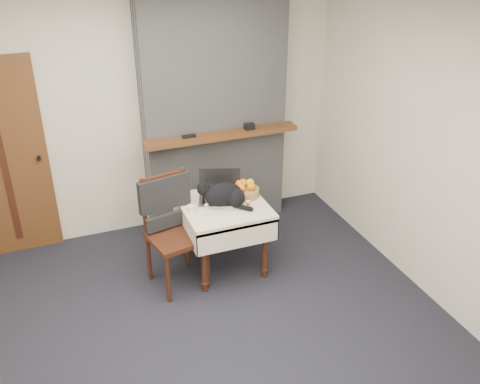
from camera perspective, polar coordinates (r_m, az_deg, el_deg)
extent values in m
plane|color=black|center=(4.53, -5.77, -15.86)|extent=(4.50, 4.50, 0.00)
cube|color=beige|center=(5.57, -12.17, 7.98)|extent=(4.50, 0.02, 2.60)
cube|color=beige|center=(4.77, 20.39, 3.50)|extent=(0.02, 4.00, 2.60)
cube|color=white|center=(3.35, -7.94, 18.65)|extent=(4.50, 4.00, 0.02)
cube|color=brown|center=(5.61, -23.92, 3.03)|extent=(0.82, 0.05, 2.00)
cube|color=#391D0F|center=(5.59, -23.92, 2.91)|extent=(0.06, 0.01, 1.70)
cylinder|color=black|center=(5.56, -20.67, 3.41)|extent=(0.04, 0.06, 0.04)
cube|color=gray|center=(5.63, -2.78, 8.78)|extent=(1.50, 0.30, 2.60)
cube|color=brown|center=(5.49, -1.92, 6.06)|extent=(1.62, 0.18, 0.05)
cube|color=black|center=(5.37, -5.46, 5.94)|extent=(0.14, 0.04, 0.03)
cube|color=black|center=(5.57, 1.00, 7.00)|extent=(0.10, 0.07, 0.06)
cylinder|color=#391D0F|center=(4.87, -3.85, -7.44)|extent=(0.06, 0.06, 0.64)
sphere|color=#391D0F|center=(5.01, -3.76, -9.70)|extent=(0.07, 0.07, 0.07)
cylinder|color=#391D0F|center=(5.04, 2.69, -6.04)|extent=(0.06, 0.06, 0.64)
sphere|color=#391D0F|center=(5.18, 2.64, -8.26)|extent=(0.07, 0.07, 0.07)
cylinder|color=#391D0F|center=(5.35, -5.82, -4.00)|extent=(0.06, 0.06, 0.64)
sphere|color=#391D0F|center=(5.48, -5.70, -6.14)|extent=(0.07, 0.07, 0.07)
cylinder|color=#391D0F|center=(5.51, 0.19, -2.84)|extent=(0.06, 0.06, 0.64)
sphere|color=#391D0F|center=(5.63, 0.18, -4.95)|extent=(0.07, 0.07, 0.07)
cube|color=beige|center=(5.00, -1.75, -1.61)|extent=(0.78, 0.78, 0.06)
cube|color=beige|center=(4.75, -0.16, -4.88)|extent=(0.78, 0.01, 0.22)
cube|color=beige|center=(5.38, -3.12, -0.78)|extent=(0.78, 0.01, 0.22)
cube|color=beige|center=(4.96, -5.93, -3.50)|extent=(0.01, 0.78, 0.22)
cube|color=beige|center=(5.18, 2.28, -1.93)|extent=(0.01, 0.78, 0.22)
cube|color=#B7B7BC|center=(5.02, -2.17, -0.94)|extent=(0.46, 0.39, 0.02)
cube|color=black|center=(5.02, -2.18, -0.80)|extent=(0.37, 0.28, 0.00)
cube|color=black|center=(5.10, -2.18, 1.36)|extent=(0.39, 0.20, 0.27)
cube|color=#AED1FF|center=(5.10, -2.18, 1.35)|extent=(0.36, 0.18, 0.24)
ellipsoid|color=black|center=(4.91, -1.80, -0.29)|extent=(0.41, 0.33, 0.23)
ellipsoid|color=black|center=(4.92, -0.54, -0.54)|extent=(0.25, 0.26, 0.18)
sphere|color=black|center=(4.90, -3.89, 0.32)|extent=(0.17, 0.17, 0.13)
ellipsoid|color=white|center=(4.92, -4.38, 0.00)|extent=(0.08, 0.08, 0.06)
ellipsoid|color=white|center=(4.95, -3.48, -0.69)|extent=(0.08, 0.09, 0.09)
cone|color=black|center=(4.84, -3.83, 0.80)|extent=(0.06, 0.06, 0.05)
cone|color=black|center=(4.91, -3.74, 1.19)|extent=(0.06, 0.06, 0.05)
cylinder|color=black|center=(4.88, 0.29, -1.65)|extent=(0.17, 0.16, 0.04)
sphere|color=white|center=(4.93, -3.58, -1.42)|extent=(0.04, 0.04, 0.04)
sphere|color=white|center=(5.01, -3.47, -0.95)|extent=(0.04, 0.04, 0.04)
cylinder|color=white|center=(4.85, -5.26, -1.84)|extent=(0.06, 0.06, 0.07)
cylinder|color=#B25C15|center=(4.91, 0.88, -1.42)|extent=(0.03, 0.03, 0.06)
cylinder|color=silver|center=(4.89, 0.88, -1.03)|extent=(0.04, 0.04, 0.01)
cylinder|color=olive|center=(5.12, 0.56, -0.03)|extent=(0.27, 0.27, 0.08)
sphere|color=orange|center=(5.04, 0.13, 0.47)|extent=(0.08, 0.08, 0.08)
sphere|color=orange|center=(5.06, 1.19, 0.60)|extent=(0.08, 0.08, 0.08)
sphere|color=orange|center=(5.13, 0.34, 0.98)|extent=(0.08, 0.08, 0.08)
sphere|color=yellow|center=(5.13, 1.10, 0.99)|extent=(0.08, 0.08, 0.08)
sphere|color=orange|center=(5.10, -0.07, 0.85)|extent=(0.08, 0.08, 0.08)
cube|color=black|center=(5.08, -0.14, -0.68)|extent=(0.11, 0.10, 0.01)
cube|color=#391D0F|center=(4.89, -6.80, -4.80)|extent=(0.56, 0.56, 0.04)
cylinder|color=#391D0F|center=(4.81, -7.69, -9.11)|extent=(0.04, 0.04, 0.50)
cylinder|color=#391D0F|center=(4.96, -3.48, -7.66)|extent=(0.04, 0.04, 0.50)
cylinder|color=#391D0F|center=(5.12, -9.71, -6.81)|extent=(0.04, 0.04, 0.50)
cylinder|color=#391D0F|center=(5.25, -5.70, -5.52)|extent=(0.04, 0.04, 0.50)
cylinder|color=#391D0F|center=(4.84, -10.20, -1.59)|extent=(0.04, 0.04, 0.56)
cylinder|color=#391D0F|center=(4.99, -5.98, -0.37)|extent=(0.04, 0.04, 0.56)
cube|color=#391D0F|center=(4.86, -8.14, 0.19)|extent=(0.40, 0.12, 0.31)
cube|color=black|center=(4.86, -8.07, -0.09)|extent=(0.50, 0.17, 0.31)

